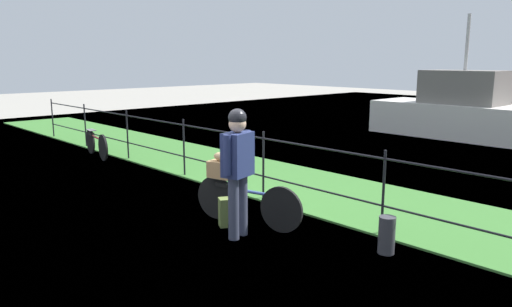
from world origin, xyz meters
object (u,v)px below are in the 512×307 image
(wooden_crate, at_px, (222,169))
(bicycle_parked, at_px, (96,143))
(bicycle_main, at_px, (246,202))
(terrier_dog, at_px, (224,156))
(mooring_bollard, at_px, (387,235))
(backpack_on_paving, at_px, (229,212))
(moored_boat_mid, at_px, (462,113))
(cyclist_person, at_px, (238,162))

(wooden_crate, xyz_separation_m, bicycle_parked, (-5.63, 0.74, -0.42))
(bicycle_main, bearing_deg, bicycle_parked, 173.92)
(terrier_dog, height_order, mooring_bollard, terrier_dog)
(wooden_crate, relative_size, backpack_on_paving, 0.97)
(bicycle_main, bearing_deg, moored_boat_mid, 98.25)
(bicycle_parked, xyz_separation_m, moored_boat_mid, (4.58, 9.29, 0.40))
(moored_boat_mid, bearing_deg, terrier_dog, -83.87)
(bicycle_main, bearing_deg, backpack_on_paving, -122.54)
(cyclist_person, height_order, moored_boat_mid, moored_boat_mid)
(cyclist_person, height_order, bicycle_parked, cyclist_person)
(bicycle_main, distance_m, mooring_bollard, 1.98)
(wooden_crate, xyz_separation_m, backpack_on_paving, (0.26, -0.10, -0.55))
(cyclist_person, xyz_separation_m, mooring_bollard, (1.63, 0.93, -0.78))
(wooden_crate, relative_size, cyclist_person, 0.23)
(bicycle_main, distance_m, moored_boat_mid, 10.04)
(mooring_bollard, xyz_separation_m, moored_boat_mid, (-3.35, 9.39, 0.50))
(terrier_dog, height_order, moored_boat_mid, moored_boat_mid)
(wooden_crate, relative_size, moored_boat_mid, 0.08)
(bicycle_main, height_order, backpack_on_paving, bicycle_main)
(wooden_crate, relative_size, bicycle_parked, 0.23)
(bicycle_main, relative_size, backpack_on_paving, 4.18)
(backpack_on_paving, height_order, bicycle_parked, bicycle_parked)
(cyclist_person, relative_size, moored_boat_mid, 0.33)
(terrier_dog, height_order, cyclist_person, cyclist_person)
(bicycle_parked, bearing_deg, wooden_crate, -7.50)
(terrier_dog, xyz_separation_m, moored_boat_mid, (-1.08, 10.02, -0.21))
(wooden_crate, relative_size, mooring_bollard, 0.85)
(bicycle_main, distance_m, backpack_on_paving, 0.27)
(bicycle_main, xyz_separation_m, backpack_on_paving, (-0.13, -0.20, -0.13))
(backpack_on_paving, relative_size, bicycle_parked, 0.24)
(cyclist_person, xyz_separation_m, moored_boat_mid, (-1.72, 10.32, -0.27))
(terrier_dog, height_order, backpack_on_paving, terrier_dog)
(backpack_on_paving, bearing_deg, wooden_crate, -82.52)
(wooden_crate, height_order, bicycle_parked, wooden_crate)
(bicycle_main, height_order, cyclist_person, cyclist_person)
(terrier_dog, relative_size, bicycle_parked, 0.20)
(terrier_dog, bearing_deg, cyclist_person, -24.79)
(bicycle_parked, relative_size, moored_boat_mid, 0.32)
(wooden_crate, xyz_separation_m, terrier_dog, (0.02, 0.01, 0.20))
(backpack_on_paving, relative_size, moored_boat_mid, 0.08)
(moored_boat_mid, bearing_deg, wooden_crate, -84.01)
(bicycle_main, height_order, terrier_dog, terrier_dog)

